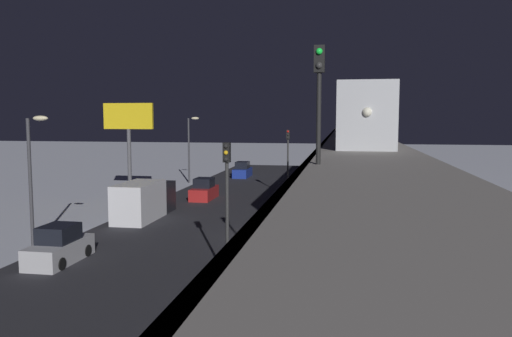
# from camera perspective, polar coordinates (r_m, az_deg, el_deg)

# --- Properties ---
(ground_plane) EXTENTS (240.00, 240.00, 0.00)m
(ground_plane) POSITION_cam_1_polar(r_m,az_deg,el_deg) (32.27, 0.87, -7.75)
(ground_plane) COLOR silver
(avenue_asphalt) EXTENTS (11.00, 97.50, 0.01)m
(avenue_asphalt) POSITION_cam_1_polar(r_m,az_deg,el_deg) (33.85, -10.04, -7.19)
(avenue_asphalt) COLOR #28282D
(avenue_asphalt) RESTS_ON ground_plane
(elevated_railway) EXTENTS (5.00, 97.50, 5.93)m
(elevated_railway) POSITION_cam_1_polar(r_m,az_deg,el_deg) (31.10, 11.65, 1.24)
(elevated_railway) COLOR gray
(elevated_railway) RESTS_ON ground_plane
(subway_train) EXTENTS (2.94, 36.87, 3.40)m
(subway_train) POSITION_cam_1_polar(r_m,az_deg,el_deg) (42.90, 11.37, 5.86)
(subway_train) COLOR #B7BABF
(subway_train) RESTS_ON elevated_railway
(rail_signal) EXTENTS (0.36, 0.41, 4.00)m
(rail_signal) POSITION_cam_1_polar(r_m,az_deg,el_deg) (17.34, 7.13, 9.47)
(rail_signal) COLOR black
(rail_signal) RESTS_ON elevated_railway
(sedan_silver) EXTENTS (1.91, 4.17, 1.97)m
(sedan_silver) POSITION_cam_1_polar(r_m,az_deg,el_deg) (28.55, -21.33, -8.31)
(sedan_silver) COLOR #B2B2B7
(sedan_silver) RESTS_ON ground_plane
(sedan_blue) EXTENTS (1.80, 4.37, 1.97)m
(sedan_blue) POSITION_cam_1_polar(r_m,az_deg,el_deg) (64.66, -1.54, -0.26)
(sedan_blue) COLOR navy
(sedan_blue) RESTS_ON ground_plane
(sedan_red) EXTENTS (1.80, 4.13, 1.97)m
(sedan_red) POSITION_cam_1_polar(r_m,az_deg,el_deg) (47.23, -5.88, -2.50)
(sedan_red) COLOR #A51E1E
(sedan_red) RESTS_ON ground_plane
(box_truck) EXTENTS (2.40, 7.40, 2.80)m
(box_truck) POSITION_cam_1_polar(r_m,az_deg,el_deg) (39.01, -12.49, -3.52)
(box_truck) COLOR black
(box_truck) RESTS_ON ground_plane
(traffic_light_near) EXTENTS (0.32, 0.44, 6.40)m
(traffic_light_near) POSITION_cam_1_polar(r_m,az_deg,el_deg) (23.19, -3.30, -2.50)
(traffic_light_near) COLOR #2D2D2D
(traffic_light_near) RESTS_ON ground_plane
(traffic_light_mid) EXTENTS (0.32, 0.44, 6.40)m
(traffic_light_mid) POSITION_cam_1_polar(r_m,az_deg,el_deg) (48.24, 3.62, 1.76)
(traffic_light_mid) COLOR #2D2D2D
(traffic_light_mid) RESTS_ON ground_plane
(commercial_billboard) EXTENTS (4.80, 0.36, 8.90)m
(commercial_billboard) POSITION_cam_1_polar(r_m,az_deg,el_deg) (48.63, -14.19, 4.73)
(commercial_billboard) COLOR #4C4C51
(commercial_billboard) RESTS_ON ground_plane
(street_lamp_near) EXTENTS (1.35, 0.44, 7.65)m
(street_lamp_near) POSITION_cam_1_polar(r_m,az_deg,el_deg) (31.41, -23.85, 0.30)
(street_lamp_near) COLOR #38383D
(street_lamp_near) RESTS_ON ground_plane
(street_lamp_far) EXTENTS (1.35, 0.44, 7.65)m
(street_lamp_far) POSITION_cam_1_polar(r_m,az_deg,el_deg) (58.71, -7.39, 3.02)
(street_lamp_far) COLOR #38383D
(street_lamp_far) RESTS_ON ground_plane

